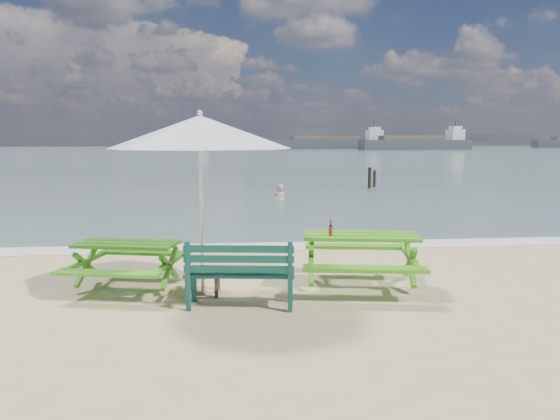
{
  "coord_description": "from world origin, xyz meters",
  "views": [
    {
      "loc": [
        -0.58,
        -6.8,
        2.29
      ],
      "look_at": [
        0.42,
        3.0,
        1.0
      ],
      "focal_mm": 35.0,
      "sensor_mm": 36.0,
      "label": 1
    }
  ],
  "objects": [
    {
      "name": "sea",
      "position": [
        0.0,
        85.0,
        0.0
      ],
      "size": [
        300.0,
        300.0,
        0.0
      ],
      "primitive_type": "plane",
      "color": "slate",
      "rests_on": "ground"
    },
    {
      "name": "foam_strip",
      "position": [
        0.0,
        4.6,
        0.01
      ],
      "size": [
        22.0,
        0.9,
        0.01
      ],
      "primitive_type": "cube",
      "color": "silver",
      "rests_on": "ground"
    },
    {
      "name": "picnic_table_left",
      "position": [
        -2.07,
        1.55,
        0.35
      ],
      "size": [
        1.86,
        1.99,
        0.72
      ],
      "color": "#42A118",
      "rests_on": "ground"
    },
    {
      "name": "picnic_table_right",
      "position": [
        1.5,
        1.3,
        0.4
      ],
      "size": [
        2.04,
        2.2,
        0.83
      ],
      "color": "#479A17",
      "rests_on": "ground"
    },
    {
      "name": "park_bench",
      "position": [
        -0.38,
        0.48,
        0.28
      ],
      "size": [
        1.51,
        0.69,
        0.9
      ],
      "color": "#0F4136",
      "rests_on": "ground"
    },
    {
      "name": "side_table",
      "position": [
        -0.92,
        1.16,
        0.18
      ],
      "size": [
        0.55,
        0.55,
        0.34
      ],
      "color": "brown",
      "rests_on": "ground"
    },
    {
      "name": "patio_umbrella",
      "position": [
        -0.92,
        1.16,
        2.38
      ],
      "size": [
        2.77,
        2.77,
        2.62
      ],
      "color": "silver",
      "rests_on": "ground"
    },
    {
      "name": "beer_bottle",
      "position": [
        1.01,
        1.23,
        0.91
      ],
      "size": [
        0.06,
        0.06,
        0.24
      ],
      "color": "#8F4314",
      "rests_on": "picnic_table_right"
    },
    {
      "name": "swimmer",
      "position": [
        1.61,
        14.95,
        -0.33
      ],
      "size": [
        0.64,
        0.44,
        1.68
      ],
      "color": "tan",
      "rests_on": "ground"
    },
    {
      "name": "mooring_pilings",
      "position": [
        6.34,
        18.33,
        0.35
      ],
      "size": [
        0.55,
        0.75,
        1.17
      ],
      "color": "black",
      "rests_on": "ground"
    },
    {
      "name": "cargo_ships",
      "position": [
        56.13,
        119.23,
        1.18
      ],
      "size": [
        161.23,
        37.32,
        4.4
      ],
      "color": "#373A41",
      "rests_on": "ground"
    }
  ]
}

